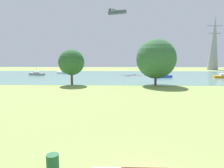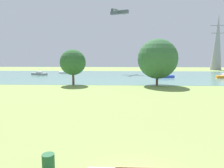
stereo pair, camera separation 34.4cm
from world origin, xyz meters
name	(u,v)px [view 1 (the left image)]	position (x,y,z in m)	size (l,w,h in m)	color
ground_plane	(126,93)	(0.00, 22.00, 0.00)	(160.00, 160.00, 0.00)	#7F994C
litter_bin	(53,163)	(-3.96, 1.34, 0.40)	(0.56, 0.56, 0.80)	#1E512D
water_surface	(122,76)	(0.00, 50.00, 0.01)	(140.00, 40.00, 0.02)	slate
sailboat_gray	(37,74)	(-25.09, 51.43, 0.46)	(5.03, 3.02, 6.90)	gray
sailboat_orange	(224,76)	(25.41, 44.42, 0.46)	(4.95, 2.10, 6.38)	orange
sailboat_white	(64,72)	(-18.53, 57.50, 0.44)	(5.01, 2.54, 5.23)	white
sailboat_blue	(162,76)	(10.23, 45.19, 0.46)	(5.01, 2.51, 7.06)	blue
tree_mid_shore	(71,62)	(-9.81, 30.34, 4.23)	(4.79, 4.79, 6.64)	brown
tree_west_far	(156,59)	(5.83, 30.49, 4.88)	(7.28, 7.28, 8.52)	brown
electricity_pylon	(214,43)	(38.30, 79.37, 11.28)	(6.40, 4.40, 22.53)	gray
light_aircraft	(117,12)	(-1.69, 64.11, 20.38)	(6.33, 8.17, 2.10)	#4C5156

